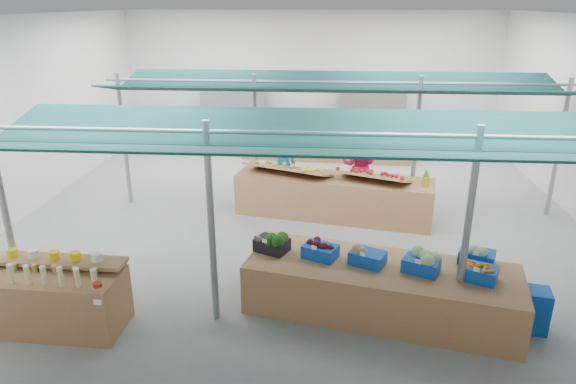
# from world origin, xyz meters

# --- Properties ---
(floor) EXTENTS (13.00, 13.00, 0.00)m
(floor) POSITION_xyz_m (0.00, 0.00, 0.00)
(floor) COLOR slate
(floor) RESTS_ON ground
(hall) EXTENTS (13.00, 13.00, 13.00)m
(hall) POSITION_xyz_m (0.00, 1.44, 2.65)
(hall) COLOR silver
(hall) RESTS_ON ground
(pole_grid) EXTENTS (10.00, 4.60, 3.00)m
(pole_grid) POSITION_xyz_m (0.75, -1.75, 1.81)
(pole_grid) COLOR gray
(pole_grid) RESTS_ON floor
(awnings) EXTENTS (9.50, 7.08, 0.30)m
(awnings) POSITION_xyz_m (0.75, -1.75, 2.78)
(awnings) COLOR #0A292D
(awnings) RESTS_ON pole_grid
(back_shelving_left) EXTENTS (2.00, 0.50, 2.00)m
(back_shelving_left) POSITION_xyz_m (-2.50, 6.00, 1.00)
(back_shelving_left) COLOR #B23F33
(back_shelving_left) RESTS_ON floor
(back_shelving_right) EXTENTS (2.00, 0.50, 2.00)m
(back_shelving_right) POSITION_xyz_m (2.00, 6.00, 1.00)
(back_shelving_right) COLOR #B23F33
(back_shelving_right) RESTS_ON floor
(bottle_shelf) EXTENTS (1.95, 1.21, 1.14)m
(bottle_shelf) POSITION_xyz_m (-3.23, -4.37, 0.46)
(bottle_shelf) COLOR #8B5F3C
(bottle_shelf) RESTS_ON floor
(veg_counter) EXTENTS (4.18, 2.16, 0.78)m
(veg_counter) POSITION_xyz_m (1.45, -3.65, 0.39)
(veg_counter) COLOR #8B5F3C
(veg_counter) RESTS_ON floor
(fruit_counter) EXTENTS (4.33, 1.78, 0.90)m
(fruit_counter) POSITION_xyz_m (0.75, 0.03, 0.45)
(fruit_counter) COLOR #8B5F3C
(fruit_counter) RESTS_ON floor
(far_counter) EXTENTS (5.01, 1.31, 0.89)m
(far_counter) POSITION_xyz_m (0.54, 4.47, 0.45)
(far_counter) COLOR #8B5F3C
(far_counter) RESTS_ON floor
(crate_stack) EXTENTS (0.59, 0.46, 0.64)m
(crate_stack) POSITION_xyz_m (3.52, -3.92, 0.32)
(crate_stack) COLOR #0F43A8
(crate_stack) RESTS_ON floor
(vendor_left) EXTENTS (0.68, 0.51, 1.69)m
(vendor_left) POSITION_xyz_m (-0.45, 1.13, 0.84)
(vendor_left) COLOR #186B9F
(vendor_left) RESTS_ON floor
(vendor_right) EXTENTS (0.93, 0.78, 1.69)m
(vendor_right) POSITION_xyz_m (1.35, 1.13, 0.84)
(vendor_right) COLOR #9F1337
(vendor_right) RESTS_ON floor
(crate_broccoli) EXTENTS (0.60, 0.53, 0.35)m
(crate_broccoli) POSITION_xyz_m (-0.23, -3.28, 0.93)
(crate_broccoli) COLOR black
(crate_broccoli) RESTS_ON veg_counter
(crate_beets) EXTENTS (0.60, 0.53, 0.29)m
(crate_beets) POSITION_xyz_m (0.53, -3.44, 0.91)
(crate_beets) COLOR #0F43A8
(crate_beets) RESTS_ON veg_counter
(crate_celeriac) EXTENTS (0.60, 0.53, 0.31)m
(crate_celeriac) POSITION_xyz_m (1.23, -3.60, 0.92)
(crate_celeriac) COLOR #0F43A8
(crate_celeriac) RESTS_ON veg_counter
(crate_cabbage) EXTENTS (0.60, 0.53, 0.35)m
(crate_cabbage) POSITION_xyz_m (1.99, -3.76, 0.93)
(crate_cabbage) COLOR #0F43A8
(crate_cabbage) RESTS_ON veg_counter
(crate_carrots) EXTENTS (0.60, 0.53, 0.29)m
(crate_carrots) POSITION_xyz_m (2.75, -3.93, 0.89)
(crate_carrots) COLOR #0F43A8
(crate_carrots) RESTS_ON veg_counter
(sparrow) EXTENTS (0.12, 0.09, 0.11)m
(sparrow) POSITION_xyz_m (-0.43, -3.38, 1.02)
(sparrow) COLOR brown
(sparrow) RESTS_ON crate_broccoli
(pole_ribbon) EXTENTS (0.12, 0.12, 0.28)m
(pole_ribbon) POSITION_xyz_m (-2.25, -5.03, 1.08)
(pole_ribbon) COLOR #B6160C
(pole_ribbon) RESTS_ON pole_grid
(apple_heap_yellow) EXTENTS (2.02, 1.35, 0.27)m
(apple_heap_yellow) POSITION_xyz_m (-0.25, 0.12, 1.07)
(apple_heap_yellow) COLOR #997247
(apple_heap_yellow) RESTS_ON fruit_counter
(apple_heap_red) EXTENTS (1.65, 1.21, 0.27)m
(apple_heap_red) POSITION_xyz_m (1.57, -0.23, 1.07)
(apple_heap_red) COLOR #997247
(apple_heap_red) RESTS_ON fruit_counter
(pineapple) EXTENTS (0.14, 0.14, 0.39)m
(pineapple) POSITION_xyz_m (2.60, -0.43, 1.08)
(pineapple) COLOR #8C6019
(pineapple) RESTS_ON fruit_counter
(crate_extra) EXTENTS (0.60, 0.52, 0.32)m
(crate_extra) POSITION_xyz_m (2.85, -3.44, 0.92)
(crate_extra) COLOR #0F43A8
(crate_extra) RESTS_ON veg_counter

